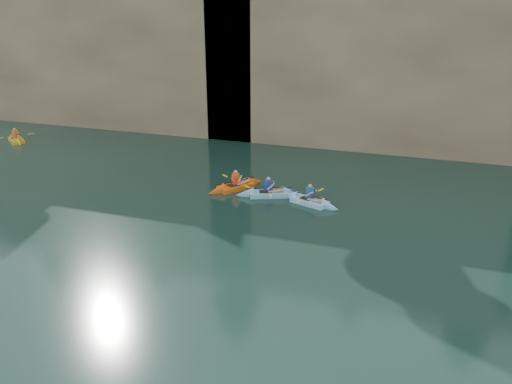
% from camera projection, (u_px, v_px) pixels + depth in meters
% --- Properties ---
extents(cliff, '(70.00, 16.00, 12.00)m').
position_uv_depth(cliff, '(382.00, 40.00, 35.73)').
color(cliff, tan).
rests_on(cliff, ground).
extents(cliff_slab_west, '(26.00, 2.40, 10.56)m').
position_uv_depth(cliff_slab_west, '(83.00, 51.00, 35.40)').
color(cliff_slab_west, '#9F8560').
rests_on(cliff_slab_west, ground).
extents(cliff_slab_center, '(24.00, 2.40, 11.40)m').
position_uv_depth(cliff_slab_center, '(405.00, 55.00, 28.69)').
color(cliff_slab_center, '#9F8560').
rests_on(cliff_slab_center, ground).
extents(sea_cave_west, '(4.50, 1.00, 4.00)m').
position_uv_depth(sea_cave_west, '(107.00, 100.00, 35.40)').
color(sea_cave_west, black).
rests_on(sea_cave_west, ground).
extents(sea_cave_center, '(3.50, 1.00, 3.20)m').
position_uv_depth(sea_cave_center, '(298.00, 120.00, 31.37)').
color(sea_cave_center, black).
rests_on(sea_cave_center, ground).
extents(kayaker_orange, '(2.42, 2.97, 1.19)m').
position_uv_depth(kayaker_orange, '(236.00, 186.00, 24.31)').
color(kayaker_orange, '#FF5C10').
rests_on(kayaker_orange, ground).
extents(kayaker_ltblue_near, '(3.05, 2.22, 1.18)m').
position_uv_depth(kayaker_ltblue_near, '(310.00, 201.00, 22.52)').
color(kayaker_ltblue_near, '#98C9FF').
rests_on(kayaker_ltblue_near, ground).
extents(kayaker_yellow, '(2.67, 2.19, 1.14)m').
position_uv_depth(kayaker_yellow, '(16.00, 140.00, 32.50)').
color(kayaker_yellow, yellow).
rests_on(kayaker_yellow, ground).
extents(kayaker_ltblue_mid, '(3.13, 2.18, 1.18)m').
position_uv_depth(kayaker_ltblue_mid, '(268.00, 193.00, 23.42)').
color(kayaker_ltblue_mid, '#81BFD8').
rests_on(kayaker_ltblue_mid, ground).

